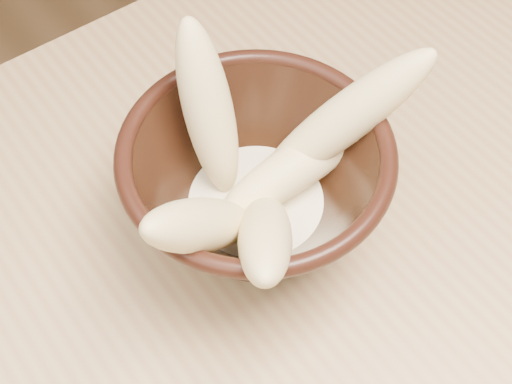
# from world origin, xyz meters

# --- Properties ---
(bowl) EXTENTS (0.18, 0.18, 0.10)m
(bowl) POSITION_xyz_m (-0.21, 0.14, 0.81)
(bowl) COLOR black
(bowl) RESTS_ON table
(milk_puddle) EXTENTS (0.10, 0.10, 0.01)m
(milk_puddle) POSITION_xyz_m (-0.21, 0.14, 0.78)
(milk_puddle) COLOR #FFF2CD
(milk_puddle) RESTS_ON bowl
(banana_upright) EXTENTS (0.05, 0.09, 0.13)m
(banana_upright) POSITION_xyz_m (-0.22, 0.18, 0.84)
(banana_upright) COLOR #EED88D
(banana_upright) RESTS_ON bowl
(banana_left) EXTENTS (0.11, 0.06, 0.12)m
(banana_left) POSITION_xyz_m (-0.27, 0.11, 0.84)
(banana_left) COLOR #EED88D
(banana_left) RESTS_ON bowl
(banana_right) EXTENTS (0.13, 0.08, 0.13)m
(banana_right) POSITION_xyz_m (-0.15, 0.12, 0.84)
(banana_right) COLOR #EED88D
(banana_right) RESTS_ON bowl
(banana_across) EXTENTS (0.14, 0.03, 0.04)m
(banana_across) POSITION_xyz_m (-0.18, 0.13, 0.81)
(banana_across) COLOR #EED88D
(banana_across) RESTS_ON bowl
(banana_front) EXTENTS (0.10, 0.12, 0.10)m
(banana_front) POSITION_xyz_m (-0.24, 0.09, 0.83)
(banana_front) COLOR #EED88D
(banana_front) RESTS_ON bowl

